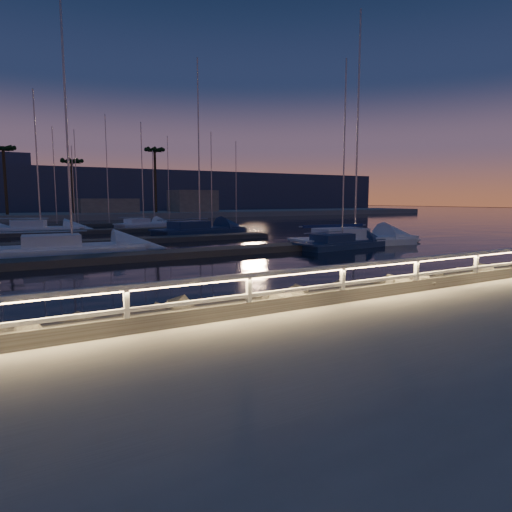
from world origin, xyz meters
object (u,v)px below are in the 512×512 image
Objects in this scene: guard_rail at (392,269)px; sailboat_h at (340,242)px; sailboat_d at (352,239)px; sailboat_j at (38,228)px; sailboat_k at (142,224)px; sailboat_l at (198,229)px; sailboat_c at (68,248)px.

guard_rail is 3.40× the size of sailboat_h.
sailboat_j is (-19.03, 25.87, -0.00)m from sailboat_d.
guard_rail is 2.61× the size of sailboat_d.
guard_rail is 46.22m from sailboat_k.
sailboat_l reaches higher than sailboat_d.
sailboat_h is 17.47m from sailboat_l.
sailboat_c is at bearing 172.83° from sailboat_d.
sailboat_h reaches higher than sailboat_k.
sailboat_c is 19.68m from sailboat_d.
sailboat_l reaches higher than sailboat_j.
sailboat_k is at bearing 92.19° from sailboat_h.
sailboat_c is 28.05m from sailboat_k.
sailboat_j reaches higher than guard_rail.
sailboat_c is at bearing 155.21° from sailboat_h.
sailboat_h is 31.17m from sailboat_k.
sailboat_l is at bearing 77.14° from guard_rail.
guard_rail is 21.47m from sailboat_c.
sailboat_d is 1.17× the size of sailboat_j.
sailboat_d reaches higher than sailboat_c.
sailboat_l is (-5.58, 16.10, 0.00)m from sailboat_d.
sailboat_c is 21.45m from sailboat_j.
sailboat_d is at bearing -8.22° from sailboat_c.
sailboat_c is at bearing -74.11° from sailboat_j.
sailboat_j is at bearing 98.28° from guard_rail.
sailboat_d is 1.33× the size of sailboat_k.
sailboat_d is (19.18, -4.42, 0.01)m from sailboat_c.
guard_rail is at bearing -133.24° from sailboat_h.
sailboat_c is 1.22× the size of sailboat_k.
sailboat_d is (12.92, 16.09, -0.90)m from guard_rail.
guard_rail is 18.67m from sailboat_h.
sailboat_h is (17.20, -5.42, -0.07)m from sailboat_c.
sailboat_l is at bearing -19.70° from sailboat_j.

